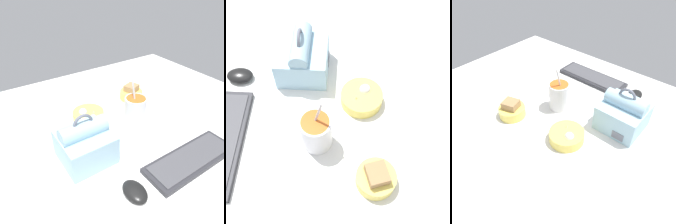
{
  "view_description": "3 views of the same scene",
  "coord_description": "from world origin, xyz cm",
  "views": [
    {
      "loc": [
        46.5,
        62.8,
        57.25
      ],
      "look_at": [
        4.55,
        0.11,
        7.0
      ],
      "focal_mm": 35.0,
      "sensor_mm": 36.0,
      "label": 1
    },
    {
      "loc": [
        -43.25,
        -2.33,
        86.45
      ],
      "look_at": [
        4.55,
        0.11,
        7.0
      ],
      "focal_mm": 50.0,
      "sensor_mm": 36.0,
      "label": 2
    },
    {
      "loc": [
        47.28,
        -49.76,
        64.31
      ],
      "look_at": [
        4.55,
        0.11,
        7.0
      ],
      "focal_mm": 35.0,
      "sensor_mm": 36.0,
      "label": 3
    }
  ],
  "objects": [
    {
      "name": "bento_bowl_snacks",
      "position": [
        11.97,
        -6.94,
        4.24
      ],
      "size": [
        13.24,
        13.24,
        5.67
      ],
      "color": "#EFD65B",
      "rests_on": "desk_surface"
    },
    {
      "name": "computer_mouse",
      "position": [
        19.16,
        33.71,
        3.56
      ],
      "size": [
        6.24,
        8.82,
        3.12
      ],
      "color": "black",
      "rests_on": "desk_surface"
    },
    {
      "name": "desk_surface",
      "position": [
        0.0,
        0.0,
        1.0
      ],
      "size": [
        140.0,
        110.0,
        2.0
      ],
      "color": "white",
      "rests_on": "ground"
    },
    {
      "name": "keyboard",
      "position": [
        -5.03,
        33.93,
        3.02
      ],
      "size": [
        35.02,
        11.72,
        2.1
      ],
      "color": "#2D2D33",
      "rests_on": "desk_surface"
    },
    {
      "name": "soup_cup",
      "position": [
        -3.05,
        5.89,
        8.24
      ],
      "size": [
        8.99,
        8.99,
        20.02
      ],
      "color": "silver",
      "rests_on": "desk_surface"
    },
    {
      "name": "bento_bowl_sandwich",
      "position": [
        -14.49,
        -11.19,
        4.77
      ],
      "size": [
        11.05,
        11.05,
        7.42
      ],
      "color": "#EFD65B",
      "rests_on": "desk_surface"
    },
    {
      "name": "lunch_bag",
      "position": [
        23.77,
        12.73,
        8.47
      ],
      "size": [
        16.64,
        16.67,
        18.19
      ],
      "color": "#9EC6DB",
      "rests_on": "desk_surface"
    }
  ]
}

